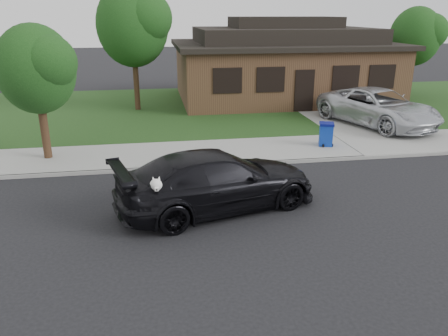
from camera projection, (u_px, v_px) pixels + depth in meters
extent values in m
plane|color=black|center=(295.00, 206.00, 11.97)|extent=(120.00, 120.00, 0.00)
cube|color=gray|center=(254.00, 150.00, 16.59)|extent=(60.00, 3.00, 0.12)
cube|color=gray|center=(264.00, 163.00, 15.20)|extent=(60.00, 0.12, 0.12)
cube|color=#193814|center=(221.00, 108.00, 24.03)|extent=(60.00, 13.00, 0.13)
cube|color=gray|center=(347.00, 115.00, 22.16)|extent=(4.50, 13.00, 0.14)
imported|color=black|center=(217.00, 181.00, 11.60)|extent=(5.83, 3.60, 1.58)
ellipsoid|color=white|center=(157.00, 185.00, 10.29)|extent=(0.34, 0.40, 0.30)
sphere|color=white|center=(157.00, 185.00, 10.04)|extent=(0.26, 0.26, 0.26)
cube|color=white|center=(157.00, 189.00, 9.94)|extent=(0.09, 0.12, 0.08)
sphere|color=black|center=(157.00, 190.00, 9.88)|extent=(0.04, 0.04, 0.04)
cone|color=white|center=(153.00, 179.00, 10.03)|extent=(0.11, 0.11, 0.14)
cone|color=white|center=(159.00, 179.00, 10.05)|extent=(0.11, 0.11, 0.14)
imported|color=silver|center=(378.00, 107.00, 19.78)|extent=(4.52, 6.42, 1.63)
cube|color=#0E32A0|center=(326.00, 135.00, 16.89)|extent=(0.62, 0.62, 0.81)
cube|color=#080F66|center=(327.00, 124.00, 16.74)|extent=(0.68, 0.68, 0.09)
cylinder|color=black|center=(323.00, 146.00, 16.75)|extent=(0.08, 0.13, 0.13)
cylinder|color=black|center=(332.00, 145.00, 16.80)|extent=(0.08, 0.13, 0.13)
cube|color=#422B1C|center=(282.00, 73.00, 25.97)|extent=(12.00, 8.00, 3.00)
cube|color=black|center=(283.00, 44.00, 25.42)|extent=(12.60, 8.60, 0.25)
cube|color=black|center=(284.00, 35.00, 25.25)|extent=(10.00, 6.50, 0.80)
cube|color=black|center=(284.00, 22.00, 25.01)|extent=(6.00, 3.50, 0.60)
cube|color=black|center=(304.00, 91.00, 22.36)|extent=(1.00, 0.06, 2.10)
cube|color=black|center=(227.00, 81.00, 21.55)|extent=(1.30, 0.05, 1.10)
cube|color=black|center=(271.00, 80.00, 21.89)|extent=(1.30, 0.05, 1.10)
cube|color=black|center=(346.00, 78.00, 22.50)|extent=(1.30, 0.05, 1.10)
cube|color=black|center=(382.00, 77.00, 22.81)|extent=(1.30, 0.05, 1.10)
cylinder|color=#332114|center=(137.00, 86.00, 22.90)|extent=(0.28, 0.28, 2.48)
ellipsoid|color=#143811|center=(132.00, 25.00, 21.88)|extent=(3.60, 3.60, 4.14)
sphere|color=#26591E|center=(147.00, 18.00, 21.36)|extent=(2.52, 2.52, 2.52)
cylinder|color=#332114|center=(409.00, 79.00, 26.90)|extent=(0.28, 0.28, 2.03)
ellipsoid|color=#143811|center=(415.00, 36.00, 26.05)|extent=(3.00, 3.00, 3.45)
sphere|color=#26591E|center=(430.00, 31.00, 25.62)|extent=(2.10, 2.10, 2.10)
cylinder|color=#332114|center=(45.00, 133.00, 15.31)|extent=(0.28, 0.28, 1.80)
ellipsoid|color=#143811|center=(36.00, 69.00, 14.57)|extent=(2.60, 2.60, 2.99)
sphere|color=#26591E|center=(49.00, 62.00, 14.20)|extent=(1.82, 1.82, 1.82)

